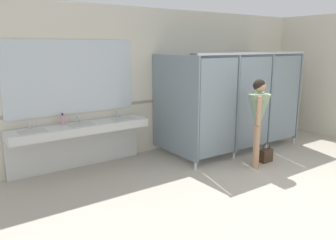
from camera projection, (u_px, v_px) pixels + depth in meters
ground_plane at (301, 199)px, 4.99m from camera, size 7.73×6.93×0.10m
wall_back at (173, 80)px, 7.24m from camera, size 7.73×0.12×2.89m
wall_back_tile_band at (175, 99)px, 7.27m from camera, size 7.73×0.01×0.06m
vanity_counter at (80, 136)px, 5.95m from camera, size 2.42×0.54×0.95m
mirror_panel at (72, 77)px, 5.88m from camera, size 2.32×0.02×1.29m
bathroom_stalls at (236, 100)px, 7.01m from camera, size 2.97×1.45×2.04m
person_standing at (258, 113)px, 5.96m from camera, size 0.56×0.56×1.60m
handbag at (266, 155)px, 6.40m from camera, size 0.26×0.13×0.38m
soap_dispenser at (63, 120)px, 5.80m from camera, size 0.07×0.07×0.20m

